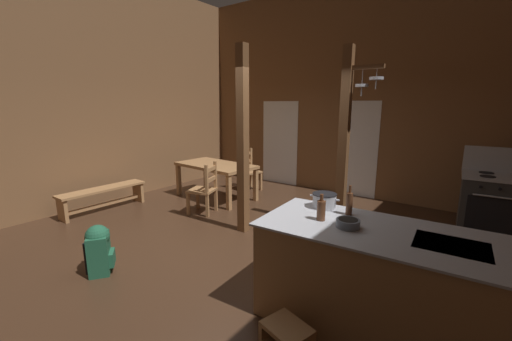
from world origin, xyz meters
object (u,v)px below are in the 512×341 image
object	(u,v)px
kitchen_island	(382,281)
bottle_tall_on_counter	(349,203)
ladderback_chair_near_window	(205,189)
bench_along_left_wall	(103,195)
ladderback_chair_by_post	(248,171)
stockpot_on_counter	(324,200)
mixing_bowl_on_counter	(348,223)
dining_table	(216,168)
step_stool	(287,340)
backpack	(99,248)
bottle_short_on_counter	(321,210)
stove_range	(503,206)

from	to	relation	value
kitchen_island	bottle_tall_on_counter	distance (m)	0.74
ladderback_chair_near_window	bottle_tall_on_counter	xyz separation A→B (m)	(3.06, -1.04, 0.59)
kitchen_island	bench_along_left_wall	bearing A→B (deg)	177.42
ladderback_chair_by_post	bench_along_left_wall	xyz separation A→B (m)	(-1.26, -2.83, -0.14)
stockpot_on_counter	bottle_tall_on_counter	distance (m)	0.29
ladderback_chair_near_window	mixing_bowl_on_counter	distance (m)	3.48
dining_table	ladderback_chair_near_window	world-z (taller)	ladderback_chair_near_window
step_stool	bottle_tall_on_counter	bearing A→B (deg)	86.08
bench_along_left_wall	backpack	size ratio (longest dim) A/B	2.64
bench_along_left_wall	stockpot_on_counter	world-z (taller)	stockpot_on_counter
dining_table	bench_along_left_wall	size ratio (longest dim) A/B	1.12
ladderback_chair_by_post	stockpot_on_counter	distance (m)	4.24
step_stool	kitchen_island	bearing A→B (deg)	59.32
kitchen_island	bottle_short_on_counter	bearing A→B (deg)	-172.13
kitchen_island	stockpot_on_counter	distance (m)	0.92
mixing_bowl_on_counter	bottle_tall_on_counter	world-z (taller)	bottle_tall_on_counter
stove_range	backpack	world-z (taller)	stove_range
stove_range	backpack	size ratio (longest dim) A/B	2.21
stove_range	bottle_short_on_counter	bearing A→B (deg)	-114.19
dining_table	bench_along_left_wall	world-z (taller)	dining_table
dining_table	mixing_bowl_on_counter	size ratio (longest dim) A/B	8.61
bench_along_left_wall	backpack	bearing A→B (deg)	-29.39
bench_along_left_wall	bottle_tall_on_counter	size ratio (longest dim) A/B	5.34
kitchen_island	stockpot_on_counter	world-z (taller)	stockpot_on_counter
bottle_tall_on_counter	bottle_short_on_counter	bearing A→B (deg)	-117.67
ladderback_chair_near_window	mixing_bowl_on_counter	size ratio (longest dim) A/B	4.64
ladderback_chair_near_window	dining_table	bearing A→B (deg)	121.44
stove_range	bottle_tall_on_counter	size ratio (longest dim) A/B	4.47
ladderback_chair_by_post	stockpot_on_counter	bearing A→B (deg)	-41.37
bench_along_left_wall	kitchen_island	bearing A→B (deg)	-2.58
bench_along_left_wall	stockpot_on_counter	distance (m)	4.47
stockpot_on_counter	dining_table	bearing A→B (deg)	150.96
ladderback_chair_near_window	backpack	distance (m)	2.31
ladderback_chair_near_window	bench_along_left_wall	bearing A→B (deg)	-147.91
kitchen_island	backpack	xyz separation A→B (m)	(-2.96, -0.98, -0.15)
stockpot_on_counter	mixing_bowl_on_counter	bearing A→B (deg)	-43.66
ladderback_chair_by_post	bottle_short_on_counter	world-z (taller)	bottle_short_on_counter
dining_table	stockpot_on_counter	world-z (taller)	stockpot_on_counter
step_stool	backpack	world-z (taller)	backpack
ladderback_chair_near_window	ladderback_chair_by_post	size ratio (longest dim) A/B	1.00
dining_table	ladderback_chair_near_window	size ratio (longest dim) A/B	1.86
backpack	bench_along_left_wall	bearing A→B (deg)	150.61
backpack	stockpot_on_counter	size ratio (longest dim) A/B	1.86
stockpot_on_counter	bottle_short_on_counter	world-z (taller)	bottle_short_on_counter
stove_range	bottle_short_on_counter	size ratio (longest dim) A/B	5.28
stockpot_on_counter	kitchen_island	bearing A→B (deg)	-21.97
backpack	stockpot_on_counter	distance (m)	2.68
ladderback_chair_by_post	backpack	size ratio (longest dim) A/B	1.59
stove_range	mixing_bowl_on_counter	xyz separation A→B (m)	(-1.20, -3.29, 0.48)
kitchen_island	stove_range	distance (m)	3.32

